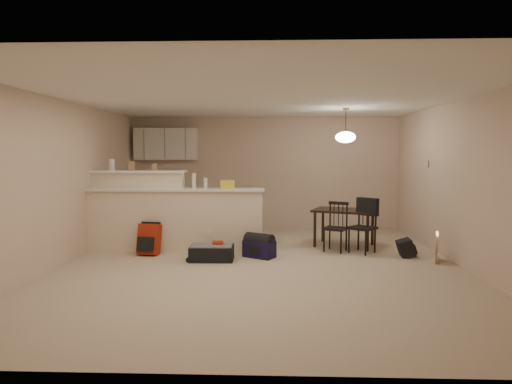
{
  "coord_description": "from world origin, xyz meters",
  "views": [
    {
      "loc": [
        0.17,
        -6.85,
        1.69
      ],
      "look_at": [
        -0.1,
        0.7,
        1.05
      ],
      "focal_mm": 32.0,
      "sensor_mm": 36.0,
      "label": 1
    }
  ],
  "objects_px": {
    "red_backpack": "(149,239)",
    "suitcase": "(212,253)",
    "black_daypack": "(406,248)",
    "dining_table": "(344,214)",
    "dining_chair_near": "(335,227)",
    "navy_duffel": "(259,249)",
    "pendant_lamp": "(346,137)",
    "dining_chair_far": "(362,226)"
  },
  "relations": [
    {
      "from": "dining_table",
      "to": "black_daypack",
      "type": "distance_m",
      "value": 1.28
    },
    {
      "from": "navy_duffel",
      "to": "pendant_lamp",
      "type": "bearing_deg",
      "value": 63.06
    },
    {
      "from": "suitcase",
      "to": "black_daypack",
      "type": "height_order",
      "value": "black_daypack"
    },
    {
      "from": "black_daypack",
      "to": "dining_table",
      "type": "bearing_deg",
      "value": 51.92
    },
    {
      "from": "red_backpack",
      "to": "dining_chair_near",
      "type": "bearing_deg",
      "value": 15.8
    },
    {
      "from": "dining_chair_far",
      "to": "red_backpack",
      "type": "height_order",
      "value": "dining_chair_far"
    },
    {
      "from": "pendant_lamp",
      "to": "red_backpack",
      "type": "distance_m",
      "value": 3.87
    },
    {
      "from": "dining_table",
      "to": "pendant_lamp",
      "type": "relative_size",
      "value": 2.04
    },
    {
      "from": "dining_table",
      "to": "pendant_lamp",
      "type": "height_order",
      "value": "pendant_lamp"
    },
    {
      "from": "pendant_lamp",
      "to": "red_backpack",
      "type": "xyz_separation_m",
      "value": [
        -3.37,
        -0.81,
        -1.73
      ]
    },
    {
      "from": "dining_chair_far",
      "to": "navy_duffel",
      "type": "height_order",
      "value": "dining_chair_far"
    },
    {
      "from": "navy_duffel",
      "to": "black_daypack",
      "type": "relative_size",
      "value": 1.58
    },
    {
      "from": "suitcase",
      "to": "dining_chair_far",
      "type": "bearing_deg",
      "value": 13.15
    },
    {
      "from": "dining_table",
      "to": "dining_chair_near",
      "type": "distance_m",
      "value": 0.54
    },
    {
      "from": "pendant_lamp",
      "to": "suitcase",
      "type": "relative_size",
      "value": 0.91
    },
    {
      "from": "pendant_lamp",
      "to": "black_daypack",
      "type": "relative_size",
      "value": 1.97
    },
    {
      "from": "suitcase",
      "to": "black_daypack",
      "type": "relative_size",
      "value": 2.18
    },
    {
      "from": "dining_chair_near",
      "to": "suitcase",
      "type": "height_order",
      "value": "dining_chair_near"
    },
    {
      "from": "red_backpack",
      "to": "suitcase",
      "type": "bearing_deg",
      "value": -9.23
    },
    {
      "from": "pendant_lamp",
      "to": "suitcase",
      "type": "xyz_separation_m",
      "value": [
        -2.26,
        -1.18,
        -1.87
      ]
    },
    {
      "from": "dining_table",
      "to": "dining_chair_near",
      "type": "bearing_deg",
      "value": -94.93
    },
    {
      "from": "dining_chair_far",
      "to": "red_backpack",
      "type": "relative_size",
      "value": 1.78
    },
    {
      "from": "dining_chair_near",
      "to": "red_backpack",
      "type": "xyz_separation_m",
      "value": [
        -3.15,
        -0.35,
        -0.17
      ]
    },
    {
      "from": "navy_duffel",
      "to": "black_daypack",
      "type": "bearing_deg",
      "value": 34.33
    },
    {
      "from": "suitcase",
      "to": "dining_chair_near",
      "type": "bearing_deg",
      "value": 18.22
    },
    {
      "from": "suitcase",
      "to": "black_daypack",
      "type": "xyz_separation_m",
      "value": [
        3.15,
        0.37,
        0.02
      ]
    },
    {
      "from": "navy_duffel",
      "to": "black_daypack",
      "type": "xyz_separation_m",
      "value": [
        2.4,
        0.14,
        0.0
      ]
    },
    {
      "from": "dining_chair_far",
      "to": "suitcase",
      "type": "distance_m",
      "value": 2.59
    },
    {
      "from": "dining_table",
      "to": "suitcase",
      "type": "xyz_separation_m",
      "value": [
        -2.26,
        -1.18,
        -0.48
      ]
    },
    {
      "from": "dining_table",
      "to": "dining_chair_far",
      "type": "xyz_separation_m",
      "value": [
        0.22,
        -0.55,
        -0.14
      ]
    },
    {
      "from": "black_daypack",
      "to": "red_backpack",
      "type": "bearing_deg",
      "value": 94.5
    },
    {
      "from": "dining_chair_near",
      "to": "black_daypack",
      "type": "bearing_deg",
      "value": 9.39
    },
    {
      "from": "pendant_lamp",
      "to": "suitcase",
      "type": "bearing_deg",
      "value": -152.39
    },
    {
      "from": "suitcase",
      "to": "navy_duffel",
      "type": "xyz_separation_m",
      "value": [
        0.75,
        0.23,
        0.02
      ]
    },
    {
      "from": "navy_duffel",
      "to": "red_backpack",
      "type": "bearing_deg",
      "value": -153.23
    },
    {
      "from": "dining_chair_near",
      "to": "navy_duffel",
      "type": "bearing_deg",
      "value": -132.42
    },
    {
      "from": "dining_chair_near",
      "to": "dining_chair_far",
      "type": "xyz_separation_m",
      "value": [
        0.44,
        -0.08,
        0.03
      ]
    },
    {
      "from": "dining_chair_near",
      "to": "navy_duffel",
      "type": "xyz_separation_m",
      "value": [
        -1.3,
        -0.49,
        -0.29
      ]
    },
    {
      "from": "dining_chair_far",
      "to": "pendant_lamp",
      "type": "bearing_deg",
      "value": 153.95
    },
    {
      "from": "red_backpack",
      "to": "navy_duffel",
      "type": "height_order",
      "value": "red_backpack"
    },
    {
      "from": "dining_chair_far",
      "to": "black_daypack",
      "type": "bearing_deg",
      "value": 20.05
    },
    {
      "from": "pendant_lamp",
      "to": "navy_duffel",
      "type": "bearing_deg",
      "value": -147.99
    }
  ]
}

